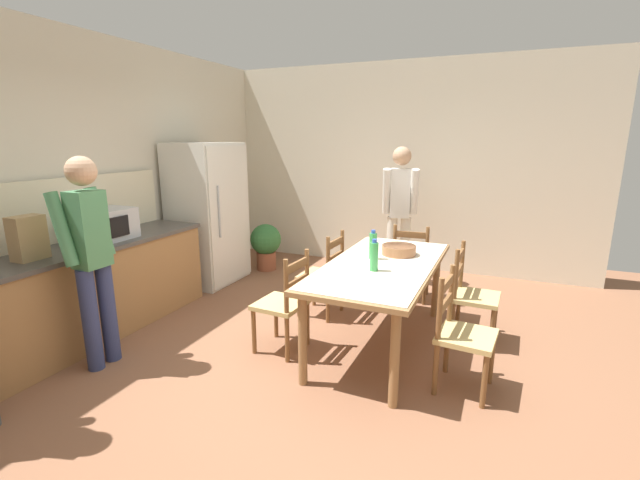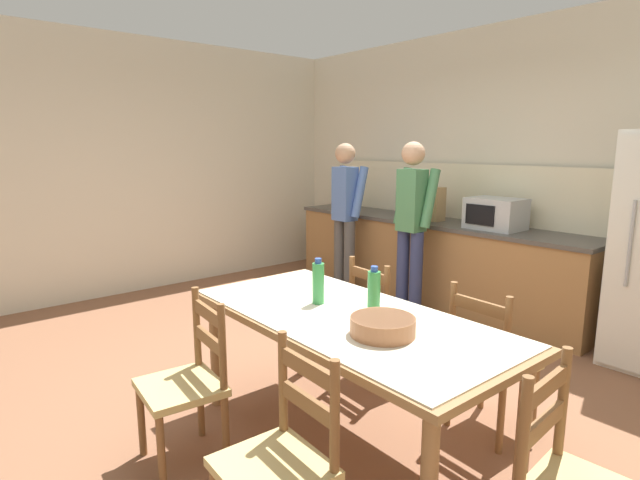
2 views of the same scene
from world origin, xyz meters
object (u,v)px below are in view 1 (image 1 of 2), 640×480
(paper_bag, at_px, (28,238))
(person_by_table, at_px, (400,208))
(person_at_counter, at_px, (91,253))
(microwave, at_px, (105,225))
(refrigerator, at_px, (208,214))
(chair_head_end, at_px, (411,263))
(potted_plant, at_px, (266,243))
(chair_side_far_right, at_px, (324,275))
(chair_side_near_right, at_px, (472,295))
(chair_side_far_left, at_px, (284,303))
(chair_side_near_left, at_px, (461,334))
(serving_bowl, at_px, (399,249))
(bottle_off_centre, at_px, (373,246))
(bottle_near_centre, at_px, (374,256))
(dining_table, at_px, (381,272))

(paper_bag, xyz_separation_m, person_by_table, (3.20, -2.32, -0.09))
(person_at_counter, bearing_deg, microwave, -49.21)
(refrigerator, distance_m, chair_head_end, 2.65)
(refrigerator, xyz_separation_m, potted_plant, (0.71, -0.43, -0.52))
(chair_side_far_right, xyz_separation_m, chair_side_near_right, (-0.03, -1.49, 0.00))
(chair_side_far_left, distance_m, person_at_counter, 1.62)
(microwave, relative_size, chair_side_near_left, 0.55)
(refrigerator, xyz_separation_m, chair_head_end, (0.35, -2.58, -0.46))
(microwave, bearing_deg, serving_bowl, -69.73)
(chair_side_near_left, height_order, potted_plant, chair_side_near_left)
(chair_side_far_right, xyz_separation_m, chair_side_far_left, (-0.88, 0.02, 0.00))
(chair_side_far_left, bearing_deg, chair_side_far_right, -177.26)
(bottle_off_centre, bearing_deg, person_by_table, 4.63)
(paper_bag, xyz_separation_m, bottle_near_centre, (1.14, -2.56, -0.17))
(bottle_off_centre, xyz_separation_m, potted_plant, (1.53, 2.01, -0.52))
(person_at_counter, distance_m, potted_plant, 2.93)
(chair_side_near_right, distance_m, person_at_counter, 3.31)
(refrigerator, xyz_separation_m, bottle_off_centre, (-0.82, -2.44, 0.00))
(dining_table, xyz_separation_m, person_by_table, (1.81, 0.25, 0.29))
(paper_bag, bearing_deg, microwave, 0.59)
(paper_bag, height_order, chair_side_near_right, paper_bag)
(person_at_counter, bearing_deg, serving_bowl, -143.46)
(microwave, height_order, person_by_table, person_by_table)
(microwave, distance_m, paper_bag, 0.74)
(bottle_near_centre, distance_m, bottle_off_centre, 0.36)
(refrigerator, xyz_separation_m, chair_side_near_right, (-0.49, -3.31, -0.46))
(chair_head_end, distance_m, person_by_table, 0.82)
(microwave, distance_m, chair_side_far_right, 2.22)
(paper_bag, distance_m, chair_side_near_right, 3.84)
(bottle_off_centre, distance_m, serving_bowl, 0.31)
(chair_side_far_right, bearing_deg, bottle_near_centre, 49.82)
(serving_bowl, xyz_separation_m, chair_side_near_left, (-0.79, -0.66, -0.39))
(bottle_off_centre, distance_m, chair_head_end, 1.26)
(bottle_off_centre, distance_m, chair_side_far_left, 0.95)
(paper_bag, relative_size, dining_table, 0.18)
(bottle_near_centre, bearing_deg, bottle_off_centre, 17.40)
(bottle_off_centre, xyz_separation_m, person_at_counter, (-1.34, 1.94, 0.06))
(chair_head_end, distance_m, potted_plant, 2.19)
(chair_side_far_right, distance_m, chair_head_end, 1.12)
(bottle_near_centre, relative_size, chair_side_far_left, 0.30)
(dining_table, height_order, chair_side_near_left, chair_side_near_left)
(bottle_off_centre, relative_size, chair_side_far_right, 0.30)
(serving_bowl, bearing_deg, bottle_off_centre, 142.09)
(potted_plant, bearing_deg, bottle_off_centre, -127.27)
(bottle_near_centre, xyz_separation_m, serving_bowl, (0.58, -0.08, -0.07))
(paper_bag, bearing_deg, bottle_off_centre, -58.87)
(chair_side_near_right, bearing_deg, chair_side_near_left, -178.03)
(microwave, bearing_deg, person_by_table, -43.45)
(microwave, bearing_deg, person_at_counter, -139.21)
(serving_bowl, relative_size, chair_side_far_right, 0.35)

